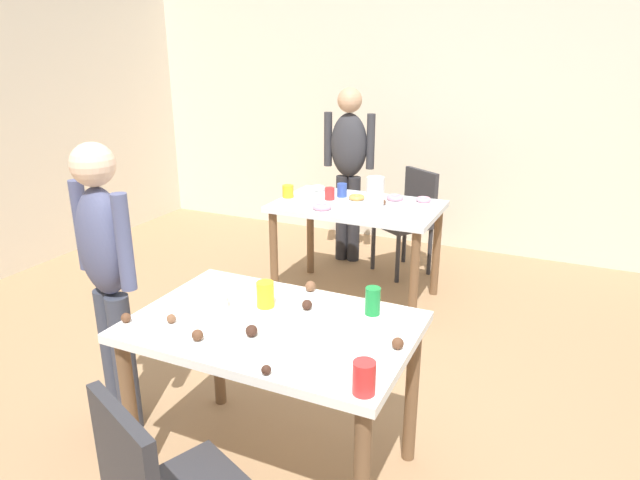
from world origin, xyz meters
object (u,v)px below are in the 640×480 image
object	(u,v)px
pitcher_far	(375,195)
dining_table_near	(273,344)
person_adult_far	(349,160)
mixing_bowl	(206,302)
chair_far_table	(410,215)
person_girl_near	(106,268)
soda_can	(373,301)
dining_table_far	(357,217)

from	to	relation	value
pitcher_far	dining_table_near	bearing A→B (deg)	-84.57
person_adult_far	mixing_bowl	size ratio (longest dim) A/B	7.86
chair_far_table	person_adult_far	xyz separation A→B (m)	(-0.57, 0.02, 0.42)
dining_table_near	pitcher_far	xyz separation A→B (m)	(-0.17, 1.75, 0.23)
person_girl_near	soda_can	size ratio (longest dim) A/B	11.88
soda_can	pitcher_far	bearing A→B (deg)	109.07
pitcher_far	soda_can	bearing A→B (deg)	-70.93
person_adult_far	pitcher_far	bearing A→B (deg)	-58.10
dining_table_near	person_adult_far	xyz separation A→B (m)	(-0.72, 2.63, 0.27)
mixing_bowl	soda_can	size ratio (longest dim) A/B	1.59
chair_far_table	soda_can	distance (m)	2.43
person_girl_near	chair_far_table	bearing A→B (deg)	74.71
dining_table_far	chair_far_table	xyz separation A→B (m)	(0.20, 0.72, -0.15)
person_girl_near	soda_can	world-z (taller)	person_girl_near
dining_table_far	person_adult_far	xyz separation A→B (m)	(-0.37, 0.74, 0.27)
person_adult_far	dining_table_near	bearing A→B (deg)	-74.75
dining_table_near	mixing_bowl	bearing A→B (deg)	-177.10
soda_can	person_girl_near	bearing A→B (deg)	-167.04
dining_table_far	person_girl_near	distance (m)	2.00
chair_far_table	mixing_bowl	xyz separation A→B (m)	(-0.18, -2.63, 0.29)
dining_table_near	dining_table_far	size ratio (longest dim) A/B	0.99
chair_far_table	soda_can	world-z (taller)	soda_can
dining_table_far	mixing_bowl	xyz separation A→B (m)	(0.03, -1.91, 0.14)
dining_table_near	dining_table_far	bearing A→B (deg)	100.47
dining_table_far	soda_can	distance (m)	1.79
dining_table_near	chair_far_table	size ratio (longest dim) A/B	1.35
mixing_bowl	dining_table_far	bearing A→B (deg)	90.81
dining_table_far	soda_can	xyz separation A→B (m)	(0.70, -1.64, 0.16)
chair_far_table	pitcher_far	size ratio (longest dim) A/B	3.53
person_adult_far	dining_table_far	bearing A→B (deg)	-63.55
chair_far_table	pitcher_far	world-z (taller)	pitcher_far
dining_table_far	person_adult_far	distance (m)	0.87
person_girl_near	person_adult_far	distance (m)	2.67
dining_table_near	dining_table_far	xyz separation A→B (m)	(-0.35, 1.89, -0.00)
person_adult_far	pitcher_far	xyz separation A→B (m)	(0.55, -0.89, -0.04)
mixing_bowl	dining_table_near	bearing A→B (deg)	2.90
dining_table_near	dining_table_far	distance (m)	1.92
dining_table_far	chair_far_table	size ratio (longest dim) A/B	1.37
chair_far_table	person_girl_near	world-z (taller)	person_girl_near
pitcher_far	person_adult_far	bearing A→B (deg)	121.90
chair_far_table	pitcher_far	xyz separation A→B (m)	(-0.02, -0.86, 0.38)
dining_table_near	person_girl_near	distance (m)	0.89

